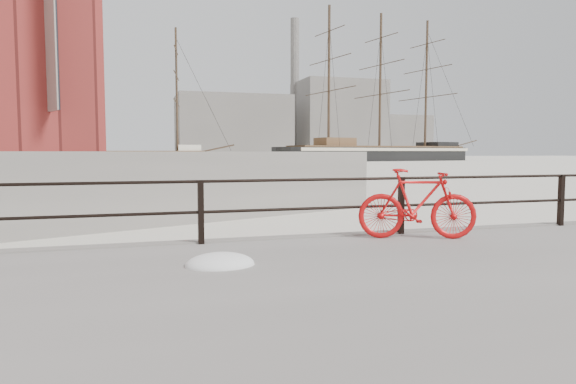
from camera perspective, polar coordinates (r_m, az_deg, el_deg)
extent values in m
plane|color=white|center=(11.56, 27.39, -4.94)|extent=(400.00, 400.00, 0.00)
imported|color=red|center=(8.74, 14.18, -1.28)|extent=(1.91, 0.94, 1.16)
ellipsoid|color=white|center=(6.61, -7.58, -6.71)|extent=(0.89, 0.70, 0.32)
cube|color=gray|center=(150.95, -6.13, 7.17)|extent=(32.00, 18.00, 18.00)
cube|color=gray|center=(165.92, 5.61, 7.96)|extent=(26.00, 20.00, 24.00)
cube|color=gray|center=(180.10, 11.80, 6.02)|extent=(20.00, 16.00, 14.00)
cylinder|color=gray|center=(167.09, 0.76, 11.40)|extent=(2.80, 2.80, 44.00)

